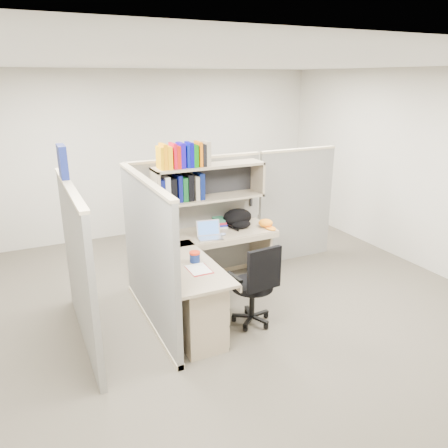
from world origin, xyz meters
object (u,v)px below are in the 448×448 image
desk (204,290)px  laptop (210,230)px  task_chair (254,297)px  backpack (239,218)px  snack_canister (195,257)px

desk → laptop: size_ratio=6.06×
desk → task_chair: (0.50, -0.20, -0.10)m
backpack → snack_canister: size_ratio=3.40×
backpack → snack_canister: bearing=-132.2°
laptop → snack_canister: laptop is taller
laptop → task_chair: size_ratio=0.30×
task_chair → desk: bearing=157.8°
backpack → task_chair: size_ratio=0.41×
backpack → task_chair: 1.28m
desk → task_chair: size_ratio=1.84×
laptop → snack_canister: (-0.43, -0.58, -0.05)m
snack_canister → task_chair: size_ratio=0.12×
laptop → task_chair: task_chair is taller
laptop → snack_canister: bearing=-116.3°
snack_canister → task_chair: task_chair is taller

